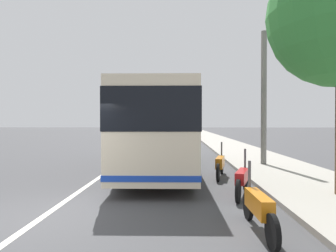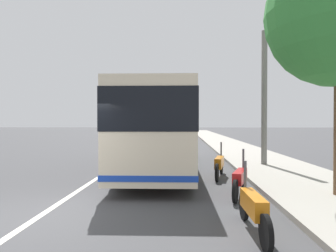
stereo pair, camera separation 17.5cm
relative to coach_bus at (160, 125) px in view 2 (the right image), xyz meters
name	(u,v)px [view 2 (the right image)]	position (x,y,z in m)	size (l,w,h in m)	color
ground_plane	(38,217)	(-6.39, 2.13, -1.90)	(220.00, 220.00, 0.00)	#424244
sidewalk_curb	(257,158)	(3.61, -4.99, -1.83)	(110.00, 3.60, 0.14)	#9E998E
lane_divider_line	(126,159)	(3.61, 2.13, -1.90)	(110.00, 0.16, 0.01)	silver
coach_bus	(160,125)	(0.00, 0.00, 0.00)	(10.38, 2.74, 3.26)	beige
motorcycle_nearest_curb	(253,208)	(-7.10, -2.25, -1.44)	(2.11, 0.26, 1.24)	black
motorcycle_far_end	(240,180)	(-4.38, -2.54, -1.44)	(2.02, 0.78, 1.25)	black
motorcycle_mid_row	(219,165)	(-1.66, -2.31, -1.42)	(2.17, 0.57, 1.26)	black
car_side_street	(148,131)	(32.85, 4.33, -1.16)	(4.47, 2.03, 1.55)	gray
car_oncoming	(173,134)	(20.19, 0.12, -1.22)	(4.36, 2.00, 1.45)	red
utility_pole	(264,99)	(0.95, -4.64, 1.17)	(0.25, 0.25, 6.14)	slate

